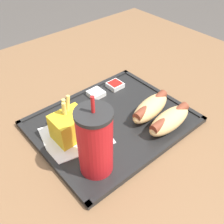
{
  "coord_description": "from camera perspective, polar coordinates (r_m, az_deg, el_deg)",
  "views": [
    {
      "loc": [
        0.3,
        0.42,
        1.22
      ],
      "look_at": [
        -0.03,
        0.04,
        0.78
      ],
      "focal_mm": 42.0,
      "sensor_mm": 36.0,
      "label": 1
    }
  ],
  "objects": [
    {
      "name": "dining_table",
      "position": [
        0.99,
        -2.79,
        -18.01
      ],
      "size": [
        1.39,
        1.12,
        0.74
      ],
      "color": "brown",
      "rests_on": "ground_plane"
    },
    {
      "name": "food_tray",
      "position": [
        0.69,
        0.0,
        -2.19
      ],
      "size": [
        0.39,
        0.32,
        0.01
      ],
      "color": "black",
      "rests_on": "dining_table"
    },
    {
      "name": "paper_napkin",
      "position": [
        0.65,
        -7.89,
        -5.13
      ],
      "size": [
        0.18,
        0.17,
        0.0
      ],
      "color": "white",
      "rests_on": "food_tray"
    },
    {
      "name": "soda_cup",
      "position": [
        0.53,
        -3.7,
        -6.53
      ],
      "size": [
        0.07,
        0.07,
        0.19
      ],
      "color": "red",
      "rests_on": "food_tray"
    },
    {
      "name": "hot_dog_far",
      "position": [
        0.67,
        12.4,
        -1.67
      ],
      "size": [
        0.14,
        0.06,
        0.05
      ],
      "color": "#DBB270",
      "rests_on": "food_tray"
    },
    {
      "name": "hot_dog_near",
      "position": [
        0.7,
        8.37,
        1.01
      ],
      "size": [
        0.15,
        0.08,
        0.05
      ],
      "color": "#DBB270",
      "rests_on": "food_tray"
    },
    {
      "name": "fries_carton",
      "position": [
        0.63,
        -9.19,
        -2.98
      ],
      "size": [
        0.08,
        0.07,
        0.11
      ],
      "color": "gold",
      "rests_on": "food_tray"
    },
    {
      "name": "sauce_cup_mayo",
      "position": [
        0.77,
        -3.5,
        4.11
      ],
      "size": [
        0.04,
        0.04,
        0.02
      ],
      "color": "silver",
      "rests_on": "food_tray"
    },
    {
      "name": "sauce_cup_ketchup",
      "position": [
        0.8,
        0.67,
        5.93
      ],
      "size": [
        0.04,
        0.04,
        0.02
      ],
      "color": "silver",
      "rests_on": "food_tray"
    }
  ]
}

